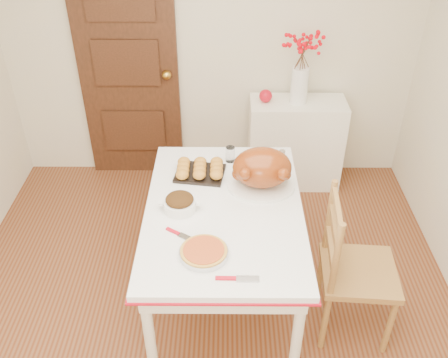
{
  "coord_description": "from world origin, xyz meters",
  "views": [
    {
      "loc": [
        0.14,
        -2.01,
        2.72
      ],
      "look_at": [
        0.13,
        0.36,
        1.02
      ],
      "focal_mm": 39.82,
      "sensor_mm": 36.0,
      "label": 1
    }
  ],
  "objects_px": {
    "sideboard": "(295,143)",
    "pumpkin_pie": "(204,251)",
    "kitchen_table": "(224,259)",
    "chair_oak": "(360,269)",
    "turkey_platter": "(262,170)"
  },
  "relations": [
    {
      "from": "sideboard",
      "to": "pumpkin_pie",
      "type": "relative_size",
      "value": 3.1
    },
    {
      "from": "kitchen_table",
      "to": "chair_oak",
      "type": "relative_size",
      "value": 1.37
    },
    {
      "from": "chair_oak",
      "to": "kitchen_table",
      "type": "bearing_deg",
      "value": 82.42
    },
    {
      "from": "turkey_platter",
      "to": "kitchen_table",
      "type": "bearing_deg",
      "value": -141.1
    },
    {
      "from": "sideboard",
      "to": "chair_oak",
      "type": "xyz_separation_m",
      "value": [
        0.21,
        -1.64,
        0.1
      ]
    },
    {
      "from": "turkey_platter",
      "to": "chair_oak",
      "type": "bearing_deg",
      "value": -36.65
    },
    {
      "from": "chair_oak",
      "to": "pumpkin_pie",
      "type": "xyz_separation_m",
      "value": [
        -0.94,
        -0.23,
        0.36
      ]
    },
    {
      "from": "chair_oak",
      "to": "pumpkin_pie",
      "type": "bearing_deg",
      "value": 107.88
    },
    {
      "from": "sideboard",
      "to": "chair_oak",
      "type": "bearing_deg",
      "value": -82.86
    },
    {
      "from": "kitchen_table",
      "to": "turkey_platter",
      "type": "xyz_separation_m",
      "value": [
        0.23,
        0.21,
        0.56
      ]
    },
    {
      "from": "turkey_platter",
      "to": "pumpkin_pie",
      "type": "height_order",
      "value": "turkey_platter"
    },
    {
      "from": "chair_oak",
      "to": "turkey_platter",
      "type": "distance_m",
      "value": 0.85
    },
    {
      "from": "sideboard",
      "to": "chair_oak",
      "type": "relative_size",
      "value": 0.8
    },
    {
      "from": "turkey_platter",
      "to": "pumpkin_pie",
      "type": "relative_size",
      "value": 1.63
    },
    {
      "from": "sideboard",
      "to": "chair_oak",
      "type": "distance_m",
      "value": 1.66
    }
  ]
}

